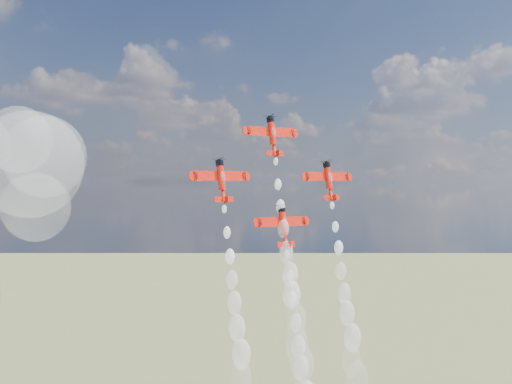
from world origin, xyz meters
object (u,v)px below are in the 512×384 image
Objects in this scene: plane_left at (221,180)px; plane_lead at (272,135)px; plane_slot at (283,225)px; plane_right at (329,180)px.

plane_lead is at bearing 8.28° from plane_left.
plane_right is at bearing 8.28° from plane_slot.
plane_right reaches higher than plane_slot.
plane_slot is (15.14, -2.20, -10.37)m from plane_left.
plane_left is at bearing 180.00° from plane_right.
plane_left reaches higher than plane_slot.
plane_left is 1.00× the size of plane_right.
plane_left is 30.28m from plane_right.
plane_slot is (-15.14, -2.20, -10.37)m from plane_right.
plane_lead is at bearing 171.72° from plane_right.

